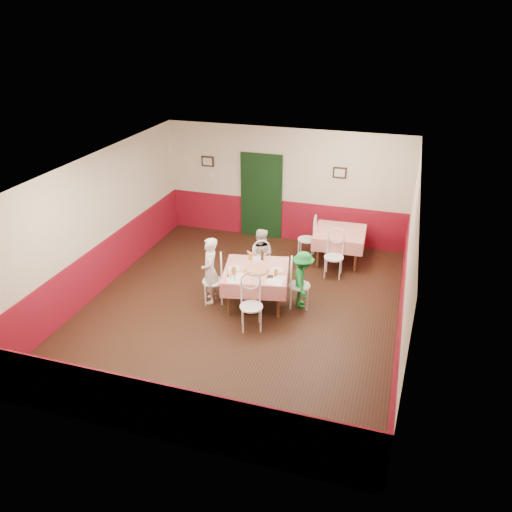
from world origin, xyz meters
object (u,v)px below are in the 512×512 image
(beer_bottle, at_px, (262,256))
(diner_right, at_px, (302,280))
(glass_b, at_px, (276,273))
(pizza, at_px, (256,270))
(glass_a, at_px, (234,271))
(glass_c, at_px, (251,256))
(chair_second_b, at_px, (334,257))
(second_table, at_px, (339,246))
(diner_far, at_px, (260,256))
(main_table, at_px, (256,287))
(chair_right, at_px, (300,286))
(chair_left, at_px, (213,281))
(diner_left, at_px, (210,271))
(chair_second_a, at_px, (307,239))
(wallet, at_px, (270,276))
(chair_far, at_px, (260,264))
(chair_near, at_px, (251,307))

(beer_bottle, xyz_separation_m, diner_right, (0.88, -0.23, -0.29))
(glass_b, bearing_deg, pizza, 169.86)
(pizza, distance_m, glass_b, 0.41)
(glass_a, distance_m, glass_c, 0.70)
(pizza, bearing_deg, chair_second_b, 52.75)
(glass_c, bearing_deg, glass_a, -99.35)
(second_table, xyz_separation_m, diner_far, (-1.45, -1.45, 0.23))
(second_table, distance_m, glass_b, 2.64)
(main_table, distance_m, chair_right, 0.85)
(chair_left, bearing_deg, diner_left, -100.81)
(chair_second_a, relative_size, wallet, 8.18)
(chair_far, xyz_separation_m, diner_right, (1.05, -0.66, 0.13))
(chair_second_b, relative_size, glass_a, 5.79)
(chair_second_b, height_order, diner_right, diner_right)
(chair_near, distance_m, pizza, 0.85)
(glass_c, bearing_deg, diner_right, -10.04)
(main_table, height_order, chair_left, chair_left)
(glass_a, relative_size, glass_b, 1.18)
(chair_right, relative_size, glass_b, 6.81)
(second_table, bearing_deg, diner_far, -135.00)
(main_table, distance_m, wallet, 0.56)
(diner_far, bearing_deg, chair_near, 96.48)
(glass_a, bearing_deg, chair_left, 162.69)
(second_table, relative_size, chair_second_b, 1.24)
(chair_second_b, distance_m, diner_left, 2.79)
(glass_a, bearing_deg, diner_right, 22.04)
(diner_left, distance_m, diner_right, 1.80)
(main_table, bearing_deg, chair_far, 101.27)
(second_table, distance_m, chair_second_b, 0.75)
(chair_second_a, bearing_deg, glass_b, -4.29)
(chair_second_a, bearing_deg, beer_bottle, -17.15)
(chair_second_b, relative_size, wallet, 8.18)
(glass_b, relative_size, beer_bottle, 0.61)
(main_table, xyz_separation_m, chair_second_a, (0.53, 2.33, 0.08))
(main_table, relative_size, chair_left, 1.36)
(chair_left, distance_m, diner_left, 0.24)
(chair_near, relative_size, pizza, 2.04)
(pizza, bearing_deg, glass_b, -10.14)
(glass_c, height_order, wallet, glass_c)
(beer_bottle, relative_size, diner_right, 0.19)
(glass_a, bearing_deg, glass_c, 80.65)
(diner_right, bearing_deg, glass_b, 108.71)
(glass_c, bearing_deg, pizza, -59.46)
(chair_near, distance_m, beer_bottle, 1.32)
(chair_far, distance_m, chair_near, 1.70)
(main_table, bearing_deg, glass_a, -136.89)
(diner_left, bearing_deg, chair_near, 38.06)
(chair_right, height_order, chair_second_a, same)
(chair_near, xyz_separation_m, chair_second_a, (0.36, 3.17, 0.00))
(chair_near, bearing_deg, glass_b, 48.90)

